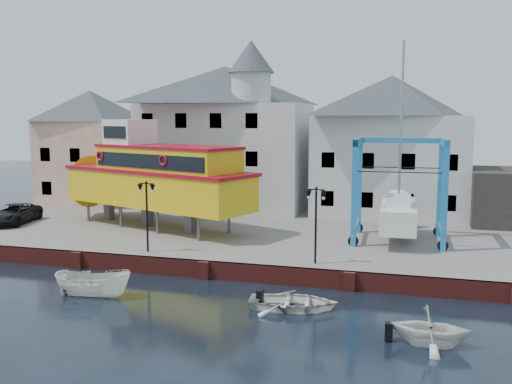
# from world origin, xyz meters

# --- Properties ---
(ground) EXTENTS (140.00, 140.00, 0.00)m
(ground) POSITION_xyz_m (0.00, 0.00, 0.00)
(ground) COLOR black
(ground) RESTS_ON ground
(hardstanding) EXTENTS (44.00, 22.00, 1.00)m
(hardstanding) POSITION_xyz_m (0.00, 11.00, 0.50)
(hardstanding) COLOR #5E5651
(hardstanding) RESTS_ON ground
(quay_wall) EXTENTS (44.00, 0.47, 1.00)m
(quay_wall) POSITION_xyz_m (-0.00, 0.10, 0.50)
(quay_wall) COLOR maroon
(quay_wall) RESTS_ON ground
(building_pink) EXTENTS (8.00, 7.00, 10.30)m
(building_pink) POSITION_xyz_m (-18.00, 18.00, 6.15)
(building_pink) COLOR tan
(building_pink) RESTS_ON hardstanding
(building_white_main) EXTENTS (14.00, 8.30, 14.00)m
(building_white_main) POSITION_xyz_m (-4.87, 18.39, 7.34)
(building_white_main) COLOR silver
(building_white_main) RESTS_ON hardstanding
(building_white_right) EXTENTS (12.00, 8.00, 11.20)m
(building_white_right) POSITION_xyz_m (9.00, 19.00, 6.60)
(building_white_right) COLOR silver
(building_white_right) RESTS_ON hardstanding
(lamp_post_left) EXTENTS (1.12, 0.32, 4.20)m
(lamp_post_left) POSITION_xyz_m (-4.00, 1.20, 4.17)
(lamp_post_left) COLOR black
(lamp_post_left) RESTS_ON hardstanding
(lamp_post_right) EXTENTS (1.12, 0.32, 4.20)m
(lamp_post_right) POSITION_xyz_m (6.00, 1.20, 4.17)
(lamp_post_right) COLOR black
(lamp_post_right) RESTS_ON hardstanding
(tour_boat) EXTENTS (18.04, 10.32, 7.72)m
(tour_boat) POSITION_xyz_m (-7.67, 8.54, 4.64)
(tour_boat) COLOR #59595E
(tour_boat) RESTS_ON hardstanding
(travel_lift) EXTENTS (6.05, 8.44, 12.66)m
(travel_lift) POSITION_xyz_m (10.06, 8.96, 3.12)
(travel_lift) COLOR #1B6EB0
(travel_lift) RESTS_ON hardstanding
(van) EXTENTS (3.28, 5.54, 1.44)m
(van) POSITION_xyz_m (-17.72, 6.65, 1.72)
(van) COLOR black
(van) RESTS_ON hardstanding
(motorboat_a) EXTENTS (4.14, 1.99, 1.54)m
(motorboat_a) POSITION_xyz_m (-4.20, -4.45, 0.00)
(motorboat_a) COLOR white
(motorboat_a) RESTS_ON ground
(motorboat_b) EXTENTS (4.51, 3.46, 0.87)m
(motorboat_b) POSITION_xyz_m (5.78, -3.50, 0.00)
(motorboat_b) COLOR white
(motorboat_b) RESTS_ON ground
(motorboat_c) EXTENTS (3.26, 2.84, 1.67)m
(motorboat_c) POSITION_xyz_m (11.89, -6.24, 0.00)
(motorboat_c) COLOR white
(motorboat_c) RESTS_ON ground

